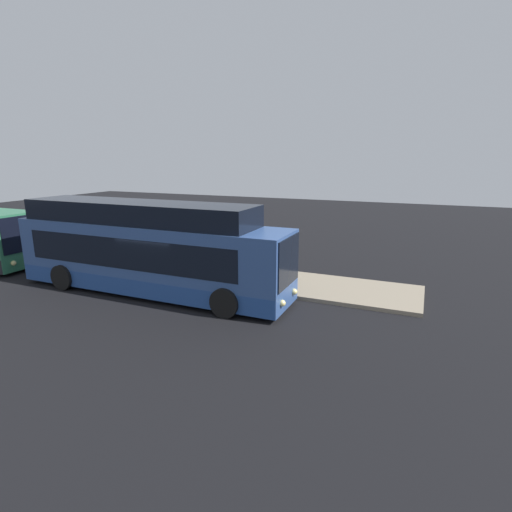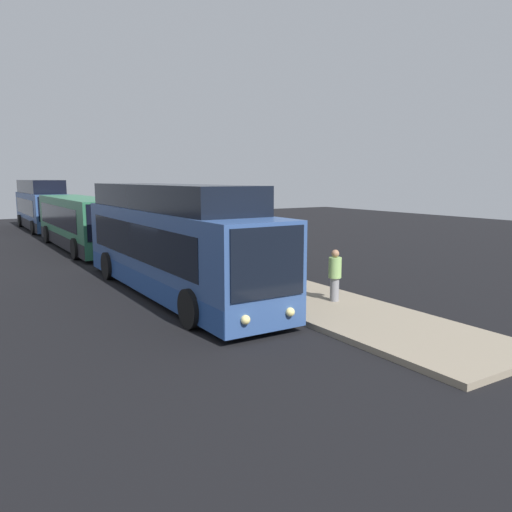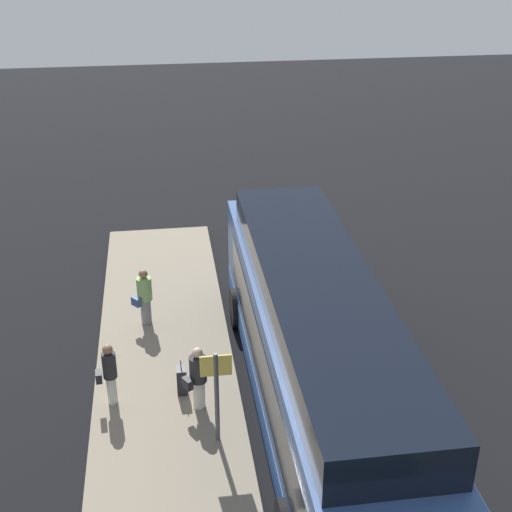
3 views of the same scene
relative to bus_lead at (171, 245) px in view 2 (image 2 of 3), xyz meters
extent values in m
plane|color=black|center=(0.74, -0.09, -1.72)|extent=(80.00, 80.00, 0.00)
cube|color=gray|center=(0.74, 3.23, -1.64)|extent=(20.00, 3.44, 0.16)
cube|color=#33518C|center=(0.11, 0.00, -0.15)|extent=(12.09, 2.42, 2.77)
cube|color=#23478C|center=(0.11, 0.00, -1.18)|extent=(12.03, 2.44, 0.70)
cube|color=black|center=(-0.19, 0.00, 0.18)|extent=(9.92, 2.45, 1.22)
cube|color=black|center=(6.18, 0.00, 0.25)|extent=(0.06, 2.13, 1.77)
sphere|color=#F9E58C|center=(6.20, 0.66, -1.08)|extent=(0.24, 0.24, 0.24)
sphere|color=#F9E58C|center=(6.20, -0.66, -1.08)|extent=(0.24, 0.24, 0.24)
cylinder|color=black|center=(4.22, 1.21, -1.17)|extent=(1.10, 0.30, 1.10)
cylinder|color=black|center=(4.22, -1.21, -1.17)|extent=(1.10, 0.30, 1.10)
cylinder|color=black|center=(-3.64, 1.21, -1.17)|extent=(1.10, 0.30, 1.10)
cylinder|color=black|center=(-3.64, -1.21, -1.17)|extent=(1.10, 0.30, 1.10)
cube|color=black|center=(-0.37, 0.00, 1.66)|extent=(10.28, 2.22, 0.85)
cube|color=#2D704C|center=(-13.49, 0.00, -0.16)|extent=(11.99, 2.40, 2.74)
cube|color=black|center=(-13.49, 0.00, -1.18)|extent=(11.93, 2.42, 0.70)
cube|color=black|center=(-13.79, 0.00, 0.17)|extent=(9.83, 2.43, 1.21)
cube|color=black|center=(-7.48, 0.00, 0.23)|extent=(0.06, 2.11, 1.76)
sphere|color=#F9E58C|center=(-7.46, 0.66, -1.08)|extent=(0.24, 0.24, 0.24)
sphere|color=#F9E58C|center=(-7.46, -0.66, -1.08)|extent=(0.24, 0.24, 0.24)
cylinder|color=black|center=(-9.42, 1.20, -1.18)|extent=(1.09, 0.30, 1.09)
cylinder|color=black|center=(-9.42, -1.20, -1.18)|extent=(1.09, 0.30, 1.09)
cylinder|color=black|center=(-17.21, 1.20, -1.18)|extent=(1.09, 0.30, 1.09)
cylinder|color=black|center=(-17.21, -1.20, -1.18)|extent=(1.09, 0.30, 1.09)
cube|color=#33518C|center=(-26.33, 0.00, -0.20)|extent=(10.61, 2.44, 2.69)
cube|color=black|center=(-26.33, 0.00, -1.19)|extent=(10.56, 2.46, 0.70)
cube|color=black|center=(-26.59, 0.00, 0.12)|extent=(8.70, 2.47, 1.18)
cube|color=black|center=(-21.00, 0.00, 0.19)|extent=(0.06, 2.15, 1.72)
sphere|color=#F9E58C|center=(-20.98, 0.67, -1.09)|extent=(0.24, 0.24, 0.24)
sphere|color=#F9E58C|center=(-20.98, -0.67, -1.09)|extent=(0.24, 0.24, 0.24)
cylinder|color=black|center=(-22.72, 1.22, -1.21)|extent=(1.02, 0.30, 1.02)
cylinder|color=black|center=(-22.72, -1.22, -1.21)|extent=(1.02, 0.30, 1.02)
cylinder|color=black|center=(-29.61, 1.22, -1.21)|extent=(1.02, 0.30, 1.02)
cylinder|color=black|center=(-29.61, -1.22, -1.21)|extent=(1.02, 0.30, 1.02)
cube|color=black|center=(-26.75, 0.00, 1.66)|extent=(9.02, 2.25, 1.02)
cylinder|color=silver|center=(0.56, 2.50, -1.20)|extent=(0.38, 0.38, 0.73)
cylinder|color=#262628|center=(0.56, 2.50, -0.52)|extent=(0.54, 0.54, 0.63)
sphere|color=beige|center=(0.56, 2.50, -0.08)|extent=(0.24, 0.24, 0.24)
cube|color=black|center=(0.41, 2.76, -0.79)|extent=(0.31, 0.26, 0.24)
cylinder|color=gray|center=(4.42, 3.69, -1.19)|extent=(0.40, 0.40, 0.75)
cylinder|color=#8CB766|center=(4.42, 3.69, -0.49)|extent=(0.57, 0.57, 0.65)
sphere|color=#9E7051|center=(4.42, 3.69, -0.04)|extent=(0.24, 0.24, 0.24)
cube|color=#334C7F|center=(4.23, 3.92, -0.76)|extent=(0.31, 0.29, 0.24)
cylinder|color=silver|center=(0.98, 4.48, -1.20)|extent=(0.24, 0.24, 0.72)
cylinder|color=#262628|center=(0.98, 4.48, -0.52)|extent=(0.35, 0.35, 0.63)
sphere|color=#9E7051|center=(0.98, 4.48, -0.09)|extent=(0.24, 0.24, 0.24)
cube|color=black|center=(0.96, 4.74, -0.79)|extent=(0.29, 0.17, 0.24)
cube|color=black|center=(1.14, 2.87, -1.22)|extent=(0.32, 0.23, 0.68)
cylinder|color=black|center=(1.14, 2.87, -0.77)|extent=(0.02, 0.02, 0.24)
cylinder|color=#4C4C51|center=(-0.63, 2.18, -0.45)|extent=(0.10, 0.10, 2.22)
cube|color=#E5C64C|center=(-0.63, 2.18, 0.36)|extent=(0.04, 0.66, 0.49)
camera|label=1|loc=(10.51, -13.01, 3.84)|focal=28.00mm
camera|label=2|loc=(16.19, -6.63, 2.29)|focal=35.00mm
camera|label=3|loc=(-12.69, 3.06, 8.86)|focal=50.00mm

